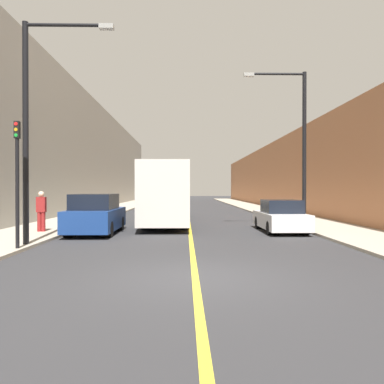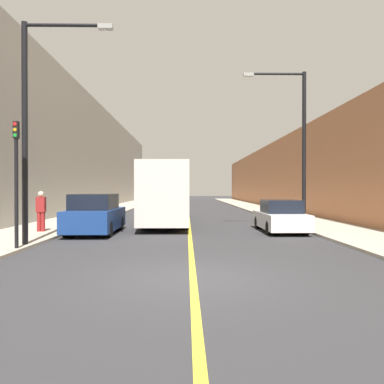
{
  "view_description": "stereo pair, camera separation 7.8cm",
  "coord_description": "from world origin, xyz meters",
  "px_view_note": "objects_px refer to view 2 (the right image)",
  "views": [
    {
      "loc": [
        -0.23,
        -8.48,
        2.02
      ],
      "look_at": [
        0.22,
        15.7,
        1.83
      ],
      "focal_mm": 35.0,
      "sensor_mm": 36.0,
      "label": 1
    },
    {
      "loc": [
        -0.15,
        -8.48,
        2.02
      ],
      "look_at": [
        0.22,
        15.7,
        1.83
      ],
      "focal_mm": 35.0,
      "sensor_mm": 36.0,
      "label": 2
    }
  ],
  "objects_px": {
    "car_right_near": "(280,217)",
    "bus": "(169,193)",
    "parked_suv_left": "(95,215)",
    "traffic_light": "(16,179)",
    "street_lamp_right": "(298,138)",
    "pedestrian": "(41,211)",
    "street_lamp_left": "(33,116)"
  },
  "relations": [
    {
      "from": "parked_suv_left",
      "to": "traffic_light",
      "type": "bearing_deg",
      "value": -106.05
    },
    {
      "from": "street_lamp_right",
      "to": "traffic_light",
      "type": "distance_m",
      "value": 13.01
    },
    {
      "from": "parked_suv_left",
      "to": "traffic_light",
      "type": "xyz_separation_m",
      "value": [
        -1.37,
        -4.77,
        1.5
      ]
    },
    {
      "from": "parked_suv_left",
      "to": "street_lamp_left",
      "type": "relative_size",
      "value": 0.58
    },
    {
      "from": "car_right_near",
      "to": "traffic_light",
      "type": "height_order",
      "value": "traffic_light"
    },
    {
      "from": "street_lamp_left",
      "to": "street_lamp_right",
      "type": "relative_size",
      "value": 0.99
    },
    {
      "from": "car_right_near",
      "to": "traffic_light",
      "type": "distance_m",
      "value": 11.43
    },
    {
      "from": "car_right_near",
      "to": "parked_suv_left",
      "type": "bearing_deg",
      "value": -175.44
    },
    {
      "from": "car_right_near",
      "to": "traffic_light",
      "type": "xyz_separation_m",
      "value": [
        -9.91,
        -5.45,
        1.66
      ]
    },
    {
      "from": "car_right_near",
      "to": "street_lamp_left",
      "type": "bearing_deg",
      "value": -154.77
    },
    {
      "from": "street_lamp_right",
      "to": "pedestrian",
      "type": "distance_m",
      "value": 12.75
    },
    {
      "from": "street_lamp_right",
      "to": "bus",
      "type": "bearing_deg",
      "value": 148.27
    },
    {
      "from": "parked_suv_left",
      "to": "street_lamp_right",
      "type": "height_order",
      "value": "street_lamp_right"
    },
    {
      "from": "parked_suv_left",
      "to": "street_lamp_right",
      "type": "relative_size",
      "value": 0.57
    },
    {
      "from": "parked_suv_left",
      "to": "street_lamp_right",
      "type": "distance_m",
      "value": 10.53
    },
    {
      "from": "parked_suv_left",
      "to": "car_right_near",
      "type": "relative_size",
      "value": 1.02
    },
    {
      "from": "car_right_near",
      "to": "street_lamp_right",
      "type": "relative_size",
      "value": 0.56
    },
    {
      "from": "car_right_near",
      "to": "bus",
      "type": "bearing_deg",
      "value": 137.07
    },
    {
      "from": "street_lamp_right",
      "to": "parked_suv_left",
      "type": "bearing_deg",
      "value": -170.12
    },
    {
      "from": "car_right_near",
      "to": "street_lamp_right",
      "type": "height_order",
      "value": "street_lamp_right"
    },
    {
      "from": "street_lamp_left",
      "to": "parked_suv_left",
      "type": "bearing_deg",
      "value": 73.23
    },
    {
      "from": "street_lamp_left",
      "to": "traffic_light",
      "type": "bearing_deg",
      "value": -102.79
    },
    {
      "from": "pedestrian",
      "to": "parked_suv_left",
      "type": "bearing_deg",
      "value": -0.69
    },
    {
      "from": "bus",
      "to": "pedestrian",
      "type": "bearing_deg",
      "value": -133.45
    },
    {
      "from": "parked_suv_left",
      "to": "car_right_near",
      "type": "distance_m",
      "value": 8.57
    },
    {
      "from": "traffic_light",
      "to": "pedestrian",
      "type": "xyz_separation_m",
      "value": [
        -1.07,
        4.8,
        -1.29
      ]
    },
    {
      "from": "car_right_near",
      "to": "pedestrian",
      "type": "height_order",
      "value": "pedestrian"
    },
    {
      "from": "car_right_near",
      "to": "pedestrian",
      "type": "distance_m",
      "value": 11.01
    },
    {
      "from": "street_lamp_right",
      "to": "pedestrian",
      "type": "relative_size",
      "value": 4.28
    },
    {
      "from": "bus",
      "to": "street_lamp_right",
      "type": "distance_m",
      "value": 8.32
    },
    {
      "from": "bus",
      "to": "car_right_near",
      "type": "relative_size",
      "value": 2.94
    },
    {
      "from": "parked_suv_left",
      "to": "pedestrian",
      "type": "xyz_separation_m",
      "value": [
        -2.44,
        0.03,
        0.21
      ]
    }
  ]
}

